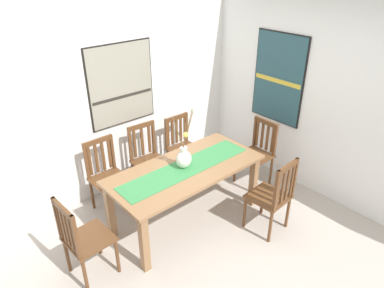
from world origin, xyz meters
The scene contains 14 objects.
ground_plane centered at (0.00, 0.00, -0.01)m, with size 6.40×6.40×0.03m, color #B2A89E.
wall_back centered at (0.00, 1.86, 1.35)m, with size 6.40×0.12×2.70m, color white.
wall_side centered at (1.86, 0.00, 1.35)m, with size 0.12×6.40×2.70m, color white.
dining_table centered at (0.08, 0.62, 0.63)m, with size 1.83×0.84×0.74m.
table_runner centered at (0.08, 0.62, 0.74)m, with size 1.69×0.36×0.01m, color #388447.
centerpiece_vase centered at (0.07, 0.64, 0.87)m, with size 0.31×0.16×0.69m.
chair_0 centered at (-1.25, 0.60, 0.50)m, with size 0.44×0.44×0.95m.
chair_1 centered at (0.68, 1.42, 0.48)m, with size 0.43×0.43×0.92m.
chair_2 centered at (-0.52, 1.45, 0.49)m, with size 0.43×0.43×0.95m.
chair_3 centered at (0.10, 1.45, 0.48)m, with size 0.44×0.44×0.95m.
chair_4 centered at (0.70, -0.18, 0.49)m, with size 0.45×0.45×0.96m.
chair_5 centered at (1.36, 0.60, 0.48)m, with size 0.43×0.43×0.93m.
painting_on_back_wall centered at (0.00, 1.79, 1.46)m, with size 0.92×0.05×1.05m.
painting_on_side_wall centered at (1.79, 0.70, 1.43)m, with size 0.05×0.79×1.22m.
Camera 1 is at (-2.11, -2.02, 2.90)m, focal length 32.82 mm.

